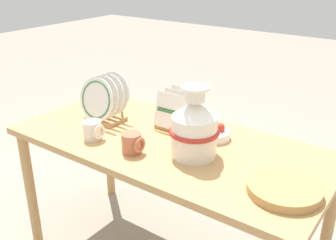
{
  "coord_description": "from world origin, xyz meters",
  "views": [
    {
      "loc": [
        1.01,
        -1.41,
        1.6
      ],
      "look_at": [
        0.0,
        0.0,
        0.86
      ],
      "focal_mm": 42.0,
      "sensor_mm": 36.0,
      "label": 1
    }
  ],
  "objects_px": {
    "dish_rack_round_plates": "(104,102)",
    "fruit_bowl": "(214,133)",
    "ceramic_vase": "(194,127)",
    "mug_cream_glaze": "(93,130)",
    "dish_rack_square_plates": "(177,116)",
    "mug_terracotta_glaze": "(132,143)",
    "wicker_charger_stack": "(284,189)"
  },
  "relations": [
    {
      "from": "wicker_charger_stack",
      "to": "mug_terracotta_glaze",
      "type": "relative_size",
      "value": 2.83
    },
    {
      "from": "mug_cream_glaze",
      "to": "fruit_bowl",
      "type": "bearing_deg",
      "value": 36.55
    },
    {
      "from": "mug_cream_glaze",
      "to": "fruit_bowl",
      "type": "relative_size",
      "value": 0.62
    },
    {
      "from": "mug_cream_glaze",
      "to": "dish_rack_square_plates",
      "type": "bearing_deg",
      "value": 53.85
    },
    {
      "from": "fruit_bowl",
      "to": "dish_rack_square_plates",
      "type": "bearing_deg",
      "value": -179.39
    },
    {
      "from": "dish_rack_square_plates",
      "to": "fruit_bowl",
      "type": "distance_m",
      "value": 0.22
    },
    {
      "from": "dish_rack_round_plates",
      "to": "fruit_bowl",
      "type": "bearing_deg",
      "value": 15.06
    },
    {
      "from": "wicker_charger_stack",
      "to": "dish_rack_round_plates",
      "type": "bearing_deg",
      "value": 174.01
    },
    {
      "from": "ceramic_vase",
      "to": "mug_cream_glaze",
      "type": "bearing_deg",
      "value": -163.31
    },
    {
      "from": "dish_rack_round_plates",
      "to": "mug_terracotta_glaze",
      "type": "distance_m",
      "value": 0.42
    },
    {
      "from": "dish_rack_round_plates",
      "to": "mug_terracotta_glaze",
      "type": "bearing_deg",
      "value": -27.91
    },
    {
      "from": "dish_rack_square_plates",
      "to": "mug_cream_glaze",
      "type": "bearing_deg",
      "value": -126.15
    },
    {
      "from": "fruit_bowl",
      "to": "mug_cream_glaze",
      "type": "bearing_deg",
      "value": -143.45
    },
    {
      "from": "mug_cream_glaze",
      "to": "ceramic_vase",
      "type": "bearing_deg",
      "value": 16.69
    },
    {
      "from": "ceramic_vase",
      "to": "mug_cream_glaze",
      "type": "height_order",
      "value": "ceramic_vase"
    },
    {
      "from": "ceramic_vase",
      "to": "dish_rack_round_plates",
      "type": "height_order",
      "value": "ceramic_vase"
    },
    {
      "from": "wicker_charger_stack",
      "to": "mug_terracotta_glaze",
      "type": "bearing_deg",
      "value": -173.24
    },
    {
      "from": "mug_terracotta_glaze",
      "to": "fruit_bowl",
      "type": "distance_m",
      "value": 0.42
    },
    {
      "from": "ceramic_vase",
      "to": "fruit_bowl",
      "type": "distance_m",
      "value": 0.24
    },
    {
      "from": "ceramic_vase",
      "to": "mug_terracotta_glaze",
      "type": "xyz_separation_m",
      "value": [
        -0.24,
        -0.14,
        -0.09
      ]
    },
    {
      "from": "dish_rack_round_plates",
      "to": "wicker_charger_stack",
      "type": "xyz_separation_m",
      "value": [
        1.05,
        -0.11,
        -0.09
      ]
    },
    {
      "from": "dish_rack_round_plates",
      "to": "dish_rack_square_plates",
      "type": "height_order",
      "value": "dish_rack_round_plates"
    },
    {
      "from": "ceramic_vase",
      "to": "mug_cream_glaze",
      "type": "distance_m",
      "value": 0.52
    },
    {
      "from": "dish_rack_round_plates",
      "to": "mug_cream_glaze",
      "type": "height_order",
      "value": "dish_rack_round_plates"
    },
    {
      "from": "ceramic_vase",
      "to": "dish_rack_square_plates",
      "type": "xyz_separation_m",
      "value": [
        -0.23,
        0.21,
        -0.07
      ]
    },
    {
      "from": "mug_cream_glaze",
      "to": "mug_terracotta_glaze",
      "type": "bearing_deg",
      "value": 0.89
    },
    {
      "from": "dish_rack_round_plates",
      "to": "dish_rack_square_plates",
      "type": "bearing_deg",
      "value": 22.95
    },
    {
      "from": "ceramic_vase",
      "to": "dish_rack_square_plates",
      "type": "height_order",
      "value": "ceramic_vase"
    },
    {
      "from": "mug_terracotta_glaze",
      "to": "fruit_bowl",
      "type": "relative_size",
      "value": 0.62
    },
    {
      "from": "mug_cream_glaze",
      "to": "fruit_bowl",
      "type": "distance_m",
      "value": 0.6
    },
    {
      "from": "dish_rack_round_plates",
      "to": "ceramic_vase",
      "type": "bearing_deg",
      "value": -4.63
    },
    {
      "from": "wicker_charger_stack",
      "to": "fruit_bowl",
      "type": "relative_size",
      "value": 1.77
    }
  ]
}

